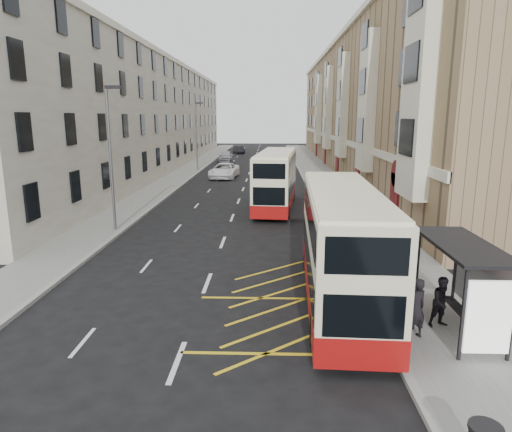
{
  "coord_description": "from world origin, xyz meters",
  "views": [
    {
      "loc": [
        2.5,
        -13.15,
        6.52
      ],
      "look_at": [
        1.81,
        8.35,
        1.8
      ],
      "focal_mm": 32.0,
      "sensor_mm": 36.0,
      "label": 1
    }
  ],
  "objects_px": {
    "white_van": "(224,171)",
    "street_lamp_far": "(197,132)",
    "car_red": "(286,155)",
    "pedestrian_far": "(360,249)",
    "car_dark": "(239,150)",
    "street_lamp_near": "(111,151)",
    "pedestrian_mid": "(443,302)",
    "car_silver": "(226,156)",
    "bus_shelter": "(471,271)",
    "double_decker_rear": "(276,180)",
    "double_decker_front": "(341,246)",
    "pedestrian_near": "(416,308)"
  },
  "relations": [
    {
      "from": "pedestrian_far",
      "to": "white_van",
      "type": "distance_m",
      "value": 31.25
    },
    {
      "from": "car_red",
      "to": "street_lamp_far",
      "type": "bearing_deg",
      "value": 66.43
    },
    {
      "from": "double_decker_front",
      "to": "pedestrian_far",
      "type": "distance_m",
      "value": 3.79
    },
    {
      "from": "pedestrian_near",
      "to": "car_silver",
      "type": "bearing_deg",
      "value": -102.53
    },
    {
      "from": "bus_shelter",
      "to": "car_silver",
      "type": "distance_m",
      "value": 55.41
    },
    {
      "from": "double_decker_rear",
      "to": "car_dark",
      "type": "relative_size",
      "value": 2.58
    },
    {
      "from": "street_lamp_near",
      "to": "street_lamp_far",
      "type": "xyz_separation_m",
      "value": [
        0.0,
        30.0,
        0.0
      ]
    },
    {
      "from": "street_lamp_far",
      "to": "car_dark",
      "type": "bearing_deg",
      "value": 83.27
    },
    {
      "from": "pedestrian_mid",
      "to": "pedestrian_far",
      "type": "bearing_deg",
      "value": 90.88
    },
    {
      "from": "pedestrian_near",
      "to": "car_red",
      "type": "distance_m",
      "value": 59.08
    },
    {
      "from": "white_van",
      "to": "car_red",
      "type": "relative_size",
      "value": 1.23
    },
    {
      "from": "white_van",
      "to": "car_red",
      "type": "bearing_deg",
      "value": 77.38
    },
    {
      "from": "bus_shelter",
      "to": "pedestrian_far",
      "type": "xyz_separation_m",
      "value": [
        -1.99,
        6.05,
        -1.15
      ]
    },
    {
      "from": "street_lamp_far",
      "to": "car_red",
      "type": "height_order",
      "value": "street_lamp_far"
    },
    {
      "from": "street_lamp_far",
      "to": "car_red",
      "type": "xyz_separation_m",
      "value": [
        11.2,
        16.4,
        -3.96
      ]
    },
    {
      "from": "street_lamp_far",
      "to": "car_dark",
      "type": "height_order",
      "value": "street_lamp_far"
    },
    {
      "from": "car_silver",
      "to": "car_red",
      "type": "height_order",
      "value": "car_silver"
    },
    {
      "from": "pedestrian_far",
      "to": "street_lamp_far",
      "type": "bearing_deg",
      "value": -45.57
    },
    {
      "from": "car_dark",
      "to": "street_lamp_near",
      "type": "bearing_deg",
      "value": -110.4
    },
    {
      "from": "double_decker_front",
      "to": "car_dark",
      "type": "bearing_deg",
      "value": 99.53
    },
    {
      "from": "bus_shelter",
      "to": "pedestrian_far",
      "type": "bearing_deg",
      "value": 108.23
    },
    {
      "from": "pedestrian_far",
      "to": "car_red",
      "type": "distance_m",
      "value": 52.76
    },
    {
      "from": "white_van",
      "to": "car_silver",
      "type": "height_order",
      "value": "car_silver"
    },
    {
      "from": "car_dark",
      "to": "white_van",
      "type": "bearing_deg",
      "value": -105.94
    },
    {
      "from": "street_lamp_near",
      "to": "double_decker_rear",
      "type": "distance_m",
      "value": 12.0
    },
    {
      "from": "street_lamp_near",
      "to": "car_silver",
      "type": "height_order",
      "value": "street_lamp_near"
    },
    {
      "from": "street_lamp_near",
      "to": "double_decker_rear",
      "type": "relative_size",
      "value": 0.77
    },
    {
      "from": "bus_shelter",
      "to": "car_red",
      "type": "xyz_separation_m",
      "value": [
        -3.49,
        58.79,
        -1.46
      ]
    },
    {
      "from": "street_lamp_near",
      "to": "car_dark",
      "type": "distance_m",
      "value": 56.83
    },
    {
      "from": "street_lamp_far",
      "to": "pedestrian_far",
      "type": "height_order",
      "value": "street_lamp_far"
    },
    {
      "from": "pedestrian_mid",
      "to": "car_silver",
      "type": "distance_m",
      "value": 54.77
    },
    {
      "from": "white_van",
      "to": "car_dark",
      "type": "relative_size",
      "value": 1.43
    },
    {
      "from": "bus_shelter",
      "to": "pedestrian_mid",
      "type": "distance_m",
      "value": 1.4
    },
    {
      "from": "double_decker_rear",
      "to": "car_dark",
      "type": "xyz_separation_m",
      "value": [
        -6.11,
        49.41,
        -1.41
      ]
    },
    {
      "from": "street_lamp_near",
      "to": "car_red",
      "type": "bearing_deg",
      "value": 76.43
    },
    {
      "from": "car_dark",
      "to": "car_red",
      "type": "bearing_deg",
      "value": -68.9
    },
    {
      "from": "pedestrian_far",
      "to": "pedestrian_mid",
      "type": "bearing_deg",
      "value": 130.01
    },
    {
      "from": "double_decker_front",
      "to": "pedestrian_far",
      "type": "relative_size",
      "value": 6.14
    },
    {
      "from": "double_decker_rear",
      "to": "pedestrian_mid",
      "type": "height_order",
      "value": "double_decker_rear"
    },
    {
      "from": "double_decker_front",
      "to": "car_red",
      "type": "height_order",
      "value": "double_decker_front"
    },
    {
      "from": "street_lamp_near",
      "to": "car_red",
      "type": "height_order",
      "value": "street_lamp_near"
    },
    {
      "from": "street_lamp_near",
      "to": "car_dark",
      "type": "relative_size",
      "value": 1.99
    },
    {
      "from": "bus_shelter",
      "to": "double_decker_rear",
      "type": "height_order",
      "value": "double_decker_rear"
    },
    {
      "from": "bus_shelter",
      "to": "double_decker_rear",
      "type": "relative_size",
      "value": 0.41
    },
    {
      "from": "street_lamp_far",
      "to": "double_decker_rear",
      "type": "distance_m",
      "value": 24.74
    },
    {
      "from": "pedestrian_near",
      "to": "car_dark",
      "type": "bearing_deg",
      "value": -105.64
    },
    {
      "from": "double_decker_rear",
      "to": "car_silver",
      "type": "height_order",
      "value": "double_decker_rear"
    },
    {
      "from": "white_van",
      "to": "street_lamp_far",
      "type": "bearing_deg",
      "value": 126.55
    },
    {
      "from": "street_lamp_near",
      "to": "double_decker_front",
      "type": "bearing_deg",
      "value": -40.53
    },
    {
      "from": "pedestrian_near",
      "to": "car_red",
      "type": "xyz_separation_m",
      "value": [
        -1.9,
        59.05,
        -0.38
      ]
    }
  ]
}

